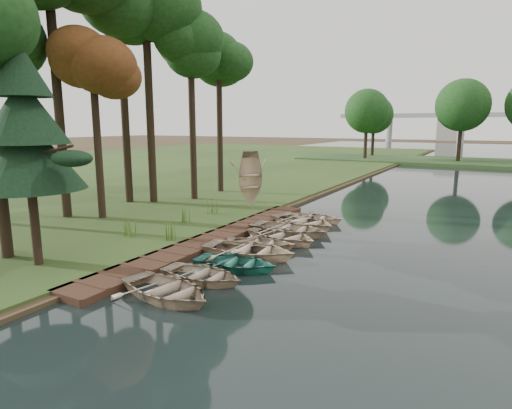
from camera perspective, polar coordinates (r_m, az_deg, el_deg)
The scene contains 25 objects.
ground at distance 19.06m, azimuth -1.45°, elevation -5.66°, with size 300.00×300.00×0.00m, color #3D2F1D.
boardwalk at distance 19.85m, azimuth -5.43°, elevation -4.59°, with size 1.60×16.00×0.30m, color #372015.
peninsula at distance 65.93m, azimuth 28.13°, elevation 4.92°, with size 50.00×14.00×0.45m, color #2B471F.
far_trees at distance 65.89m, azimuth 25.67°, elevation 10.53°, with size 45.60×5.60×8.80m.
building_b at distance 161.36m, azimuth 24.58°, elevation 9.90°, with size 8.00×8.00×12.00m, color #A5A5A0.
rowboat_0 at distance 13.69m, azimuth -11.89°, elevation -10.72°, with size 2.49×3.49×0.72m, color tan.
rowboat_1 at distance 14.89m, azimuth -7.19°, elevation -8.98°, with size 2.20×3.08×0.64m, color tan.
rowboat_2 at distance 15.95m, azimuth -2.78°, elevation -7.51°, with size 2.28×3.20×0.66m, color #2A7562.
rowboat_3 at distance 17.27m, azimuth -0.98°, elevation -5.82°, with size 2.79×3.91×0.81m, color tan.
rowboat_4 at distance 18.43m, azimuth 0.41°, elevation -5.02°, with size 2.22×3.11×0.65m, color tan.
rowboat_5 at distance 19.60m, azimuth 3.48°, elevation -3.93°, with size 2.59×3.63×0.75m, color tan.
rowboat_6 at distance 20.79m, azimuth 4.24°, elevation -3.01°, with size 2.77×3.87×0.80m, color tan.
rowboat_7 at distance 22.42m, azimuth 6.27°, elevation -2.03°, with size 2.82×3.95×0.82m, color tan.
rowboat_8 at distance 23.58m, azimuth 7.47°, elevation -1.58°, with size 2.39×3.35×0.69m, color tan.
stored_rowboat at distance 26.77m, azimuth -0.84°, elevation 0.53°, with size 2.45×3.44×0.71m, color tan.
tree_2 at distance 24.71m, azimuth -20.93°, elevation 16.23°, with size 3.49×3.49×9.36m.
tree_3 at distance 30.00m, azimuth -17.79°, elevation 23.62°, with size 5.54×5.54×14.50m.
tree_4 at distance 29.82m, azimuth -8.73°, elevation 19.81°, with size 4.45×4.45×11.88m.
tree_5 at distance 29.70m, azimuth -14.60°, elevation 24.87°, with size 4.77×4.77×14.75m.
tree_6 at distance 32.96m, azimuth -4.98°, elevation 17.70°, with size 4.10×4.10×11.00m.
pine_tree at distance 17.00m, azimuth -28.34°, elevation 8.61°, with size 3.80×3.80×7.87m.
reeds_0 at distance 20.39m, azimuth -16.56°, elevation -2.50°, with size 0.60×0.60×1.14m, color #3F661E.
reeds_1 at distance 19.26m, azimuth -11.32°, elevation -3.26°, with size 0.60×0.60×0.98m, color #3F661E.
reeds_2 at distance 22.64m, azimuth -9.48°, elevation -1.28°, with size 0.60×0.60×0.86m, color #3F661E.
reeds_3 at distance 24.61m, azimuth -5.68°, elevation -0.24°, with size 0.60×0.60×0.86m, color #3F661E.
Camera 1 is at (9.37, -15.72, 5.34)m, focal length 30.00 mm.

